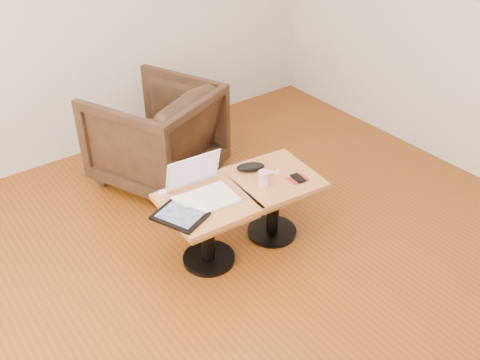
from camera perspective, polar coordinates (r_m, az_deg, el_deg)
room_shell at (r=2.18m, az=1.84°, el=9.72°), size 4.52×4.52×2.71m
side_table_left at (r=3.12m, az=-3.52°, el=-3.92°), size 0.52×0.52×0.45m
side_table_right at (r=3.33m, az=3.60°, el=-1.18°), size 0.54×0.54×0.45m
laptop at (r=3.06m, az=-4.09°, el=-1.10°), size 0.36×0.33×0.24m
tablet at (r=2.94m, az=-6.41°, el=-3.81°), size 0.30×0.33×0.02m
charging_adapter at (r=3.13m, az=-8.26°, el=-1.39°), size 0.04×0.04×0.02m
glasses_case at (r=3.30m, az=1.14°, el=1.39°), size 0.19×0.15×0.06m
striped_cup at (r=3.16m, az=2.57°, el=0.17°), size 0.08×0.08×0.09m
earbuds_tangle at (r=3.31m, az=3.85°, el=0.95°), size 0.07×0.05×0.01m
phone_on_sleeve at (r=3.25m, az=6.21°, el=0.15°), size 0.12×0.11×0.01m
armchair at (r=3.94m, az=-8.97°, el=4.83°), size 1.03×1.04×0.73m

